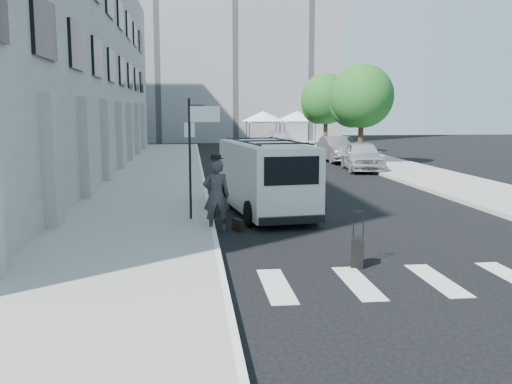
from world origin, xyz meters
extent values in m
plane|color=black|center=(0.00, 0.00, 0.00)|extent=(120.00, 120.00, 0.00)
cube|color=gray|center=(-4.25, 16.00, 0.07)|extent=(4.50, 48.00, 0.15)
cube|color=gray|center=(9.00, 20.00, 0.07)|extent=(4.00, 56.00, 0.15)
cube|color=gray|center=(-11.50, 18.00, 6.00)|extent=(10.00, 44.00, 12.00)
cube|color=slate|center=(2.00, 50.00, 12.50)|extent=(22.00, 12.00, 25.00)
cylinder|color=black|center=(-2.60, 3.20, 1.90)|extent=(0.07, 0.07, 3.50)
cube|color=white|center=(-2.60, 3.22, 2.75)|extent=(0.30, 0.03, 0.42)
cube|color=white|center=(-2.15, 3.20, 3.20)|extent=(0.85, 0.06, 0.45)
cylinder|color=black|center=(7.60, 20.00, 1.40)|extent=(0.32, 0.32, 2.80)
sphere|color=#1C4E19|center=(7.60, 20.00, 4.13)|extent=(3.80, 3.80, 3.80)
sphere|color=#1C4E19|center=(7.20, 20.60, 3.56)|extent=(2.66, 2.66, 2.66)
cylinder|color=black|center=(7.60, 29.00, 1.40)|extent=(0.32, 0.32, 2.80)
sphere|color=#1C4E19|center=(7.60, 29.00, 4.13)|extent=(3.80, 3.80, 3.80)
sphere|color=#1C4E19|center=(7.20, 29.60, 3.56)|extent=(2.66, 2.66, 2.66)
cylinder|color=black|center=(2.60, 36.60, 1.10)|extent=(0.06, 0.06, 2.20)
cylinder|color=black|center=(5.40, 36.60, 1.10)|extent=(0.06, 0.06, 2.20)
cylinder|color=black|center=(2.60, 39.40, 1.10)|extent=(0.06, 0.06, 2.20)
cylinder|color=black|center=(5.40, 39.40, 1.10)|extent=(0.06, 0.06, 2.20)
cube|color=white|center=(4.00, 38.00, 2.25)|extent=(3.00, 3.00, 0.12)
cone|color=white|center=(4.00, 38.00, 2.75)|extent=(4.00, 4.00, 0.90)
cylinder|color=black|center=(5.80, 37.10, 1.10)|extent=(0.06, 0.06, 2.20)
cylinder|color=black|center=(8.60, 37.10, 1.10)|extent=(0.06, 0.06, 2.20)
cylinder|color=black|center=(5.80, 39.90, 1.10)|extent=(0.06, 0.06, 2.20)
cylinder|color=black|center=(8.60, 39.90, 1.10)|extent=(0.06, 0.06, 2.20)
cube|color=white|center=(7.20, 38.50, 2.25)|extent=(3.00, 3.00, 0.12)
cone|color=white|center=(7.20, 38.50, 2.75)|extent=(4.00, 4.00, 0.90)
imported|color=#313133|center=(-1.90, 2.00, 1.00)|extent=(0.76, 0.52, 2.01)
cube|color=black|center=(-1.31, 2.00, 0.17)|extent=(0.31, 0.45, 0.34)
cube|color=black|center=(0.93, -1.84, 0.31)|extent=(0.38, 0.48, 0.61)
cylinder|color=black|center=(0.89, -1.62, 0.87)|extent=(0.02, 0.02, 0.58)
cylinder|color=black|center=(1.09, -1.69, 0.87)|extent=(0.02, 0.02, 0.58)
cube|color=black|center=(0.99, -1.66, 1.16)|extent=(0.23, 0.10, 0.03)
cube|color=silver|center=(-0.21, 4.50, 1.23)|extent=(2.68, 5.53, 2.07)
cube|color=silver|center=(-0.61, 7.38, 0.74)|extent=(1.97, 1.13, 1.08)
cube|color=black|center=(0.15, 1.89, 1.67)|extent=(1.57, 0.29, 0.79)
cylinder|color=black|center=(-1.39, 6.22, 0.37)|extent=(0.38, 0.78, 0.75)
cylinder|color=black|center=(0.46, 6.48, 0.37)|extent=(0.38, 0.78, 0.75)
cylinder|color=black|center=(-0.89, 2.62, 0.37)|extent=(0.38, 0.78, 0.75)
cylinder|color=black|center=(0.96, 2.87, 0.37)|extent=(0.38, 0.78, 0.75)
imported|color=#A4A5AC|center=(6.78, 16.93, 0.81)|extent=(2.51, 4.97, 1.62)
imported|color=#515358|center=(6.80, 22.22, 0.81)|extent=(1.77, 4.95, 1.62)
imported|color=#B2B5BB|center=(5.00, 33.74, 0.71)|extent=(2.26, 5.00, 1.42)
camera|label=1|loc=(-2.59, -13.36, 3.32)|focal=40.00mm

